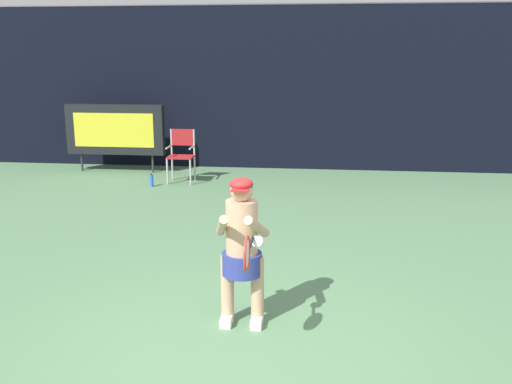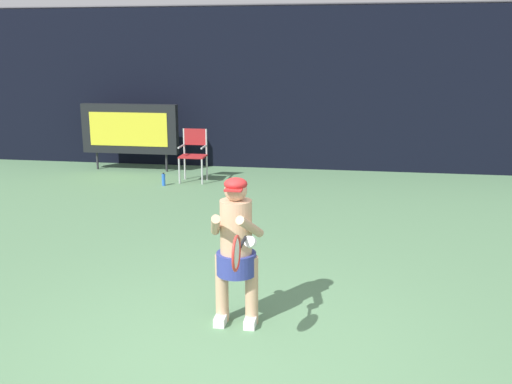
% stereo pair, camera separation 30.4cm
% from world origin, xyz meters
% --- Properties ---
extents(ground, '(18.00, 22.00, 0.03)m').
position_xyz_m(ground, '(0.00, -0.19, -0.01)').
color(ground, '#568058').
extents(backdrop_screen, '(18.00, 0.12, 3.66)m').
position_xyz_m(backdrop_screen, '(0.00, 8.50, 1.81)').
color(backdrop_screen, black).
rests_on(backdrop_screen, ground).
extents(scoreboard, '(2.20, 0.21, 1.50)m').
position_xyz_m(scoreboard, '(-3.81, 7.67, 0.95)').
color(scoreboard, black).
rests_on(scoreboard, ground).
extents(umpire_chair, '(0.52, 0.44, 1.08)m').
position_xyz_m(umpire_chair, '(-2.11, 6.82, 0.62)').
color(umpire_chair, '#B7B7BC').
rests_on(umpire_chair, ground).
extents(water_bottle, '(0.07, 0.07, 0.27)m').
position_xyz_m(water_bottle, '(-2.61, 6.31, 0.12)').
color(water_bottle, blue).
rests_on(water_bottle, ground).
extents(tennis_player, '(0.53, 0.61, 1.48)m').
position_xyz_m(tennis_player, '(0.00, 0.64, 0.81)').
color(tennis_player, white).
rests_on(tennis_player, ground).
extents(tennis_racket, '(0.03, 0.60, 0.31)m').
position_xyz_m(tennis_racket, '(0.14, -0.03, 0.98)').
color(tennis_racket, black).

